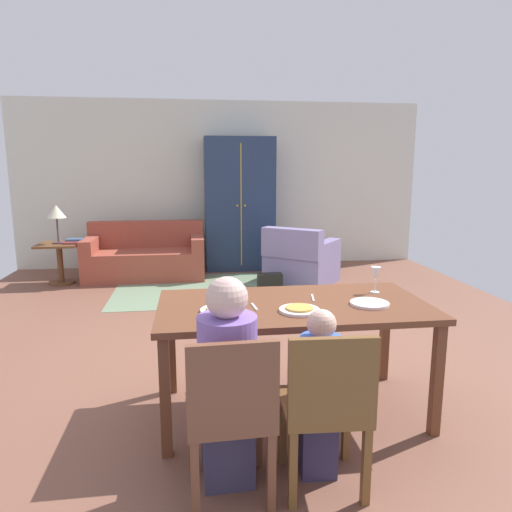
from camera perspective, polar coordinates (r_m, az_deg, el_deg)
name	(u,v)px	position (r m, az deg, el deg)	size (l,w,h in m)	color
ground_plane	(244,327)	(4.94, -1.53, -8.61)	(6.67, 6.39, 0.02)	brown
back_wall	(222,185)	(7.91, -4.17, 8.69)	(6.67, 0.10, 2.70)	silver
dining_table	(293,314)	(3.08, 4.54, -7.08)	(1.74, 0.91, 0.76)	brown
plate_near_man	(221,310)	(2.88, -4.35, -6.64)	(0.25, 0.25, 0.02)	silver
pizza_near_man	(221,308)	(2.88, -4.35, -6.35)	(0.17, 0.17, 0.01)	gold
plate_near_child	(299,310)	(2.89, 5.32, -6.60)	(0.25, 0.25, 0.02)	white
pizza_near_child	(299,308)	(2.89, 5.33, -6.31)	(0.17, 0.17, 0.01)	gold
plate_near_woman	(370,303)	(3.10, 13.69, -5.65)	(0.25, 0.25, 0.02)	silver
wine_glass	(376,274)	(3.38, 14.41, -2.18)	(0.07, 0.07, 0.19)	silver
fork	(254,307)	(2.97, -0.20, -6.20)	(0.02, 0.15, 0.01)	silver
knife	(313,298)	(3.19, 6.94, -5.08)	(0.01, 0.17, 0.01)	silver
dining_chair_man	(231,409)	(2.35, -3.10, -18.18)	(0.43, 0.43, 0.87)	brown
person_man	(227,388)	(2.50, -3.54, -15.82)	(0.30, 0.40, 1.11)	#3A3655
dining_chair_child	(327,403)	(2.43, 8.61, -17.28)	(0.44, 0.44, 0.87)	brown
person_child	(318,397)	(2.60, 7.62, -16.72)	(0.22, 0.29, 0.92)	#322E51
area_rug	(212,289)	(6.41, -5.42, -3.99)	(2.60, 1.80, 0.01)	slate
couch	(146,257)	(7.21, -13.31, -0.14)	(1.73, 0.86, 0.82)	#994433
armchair	(301,261)	(6.66, 5.46, -0.65)	(1.20, 1.20, 0.82)	gray
armoire	(239,204)	(7.56, -2.05, 6.34)	(1.10, 0.59, 2.10)	#22324F
side_table	(60,258)	(7.16, -22.82, -0.18)	(0.56, 0.56, 0.58)	brown
table_lamp	(56,213)	(7.08, -23.19, 4.85)	(0.26, 0.26, 0.54)	#4D3741
book_lower	(72,243)	(7.03, -21.56, 1.52)	(0.22, 0.16, 0.03)	brown
book_upper	(75,240)	(7.11, -21.26, 1.87)	(0.22, 0.16, 0.03)	#39577B
handbag	(270,283)	(6.16, 1.70, -3.34)	(0.32, 0.16, 0.26)	black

